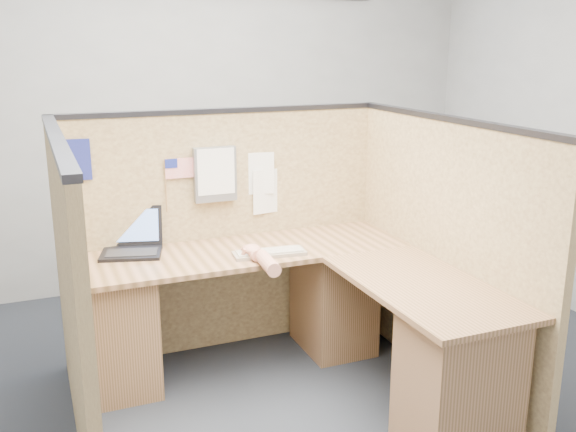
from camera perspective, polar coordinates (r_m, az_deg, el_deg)
name	(u,v)px	position (r m, az deg, el deg)	size (l,w,h in m)	color
floor	(286,419)	(3.52, -0.17, -17.63)	(5.00, 5.00, 0.00)	black
wall_back	(178,111)	(5.15, -9.74, 9.22)	(5.00, 5.00, 0.00)	gray
cubicle_partitions	(257,256)	(3.55, -2.76, -3.60)	(2.06, 1.83, 1.53)	brown
l_desk	(297,324)	(3.63, 0.84, -9.54)	(1.95, 1.75, 0.73)	brown
laptop	(129,242)	(3.84, -13.95, -2.22)	(0.39, 0.41, 0.25)	black
keyboard	(269,253)	(3.68, -1.66, -3.29)	(0.43, 0.18, 0.03)	gray
mouse	(252,254)	(3.64, -3.24, -3.38)	(0.12, 0.07, 0.05)	#BDBDC1
hand_forearm	(263,259)	(3.50, -2.28, -3.81)	(0.12, 0.41, 0.09)	tan
blue_poster	(75,160)	(3.78, -18.43, 4.75)	(0.18, 0.00, 0.23)	navy
american_flag	(177,170)	(3.86, -9.82, 4.04)	(0.19, 0.01, 0.32)	olive
file_holder	(215,174)	(3.91, -6.50, 3.73)	(0.26, 0.05, 0.33)	slate
paper_left	(258,174)	(4.02, -2.68, 3.79)	(0.21, 0.00, 0.26)	white
paper_right	(269,191)	(4.07, -1.72, 2.22)	(0.22, 0.00, 0.28)	white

